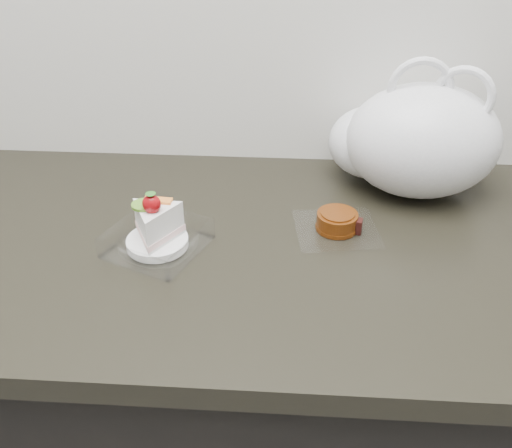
# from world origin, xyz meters

# --- Properties ---
(counter) EXTENTS (2.04, 0.64, 0.90)m
(counter) POSITION_xyz_m (0.00, 1.69, 0.45)
(counter) COLOR black
(counter) RESTS_ON ground
(cake_tray) EXTENTS (0.18, 0.18, 0.11)m
(cake_tray) POSITION_xyz_m (-0.10, 1.66, 0.93)
(cake_tray) COLOR white
(cake_tray) RESTS_ON counter
(mooncake_wrap) EXTENTS (0.16, 0.15, 0.03)m
(mooncake_wrap) POSITION_xyz_m (0.20, 1.73, 0.91)
(mooncake_wrap) COLOR white
(mooncake_wrap) RESTS_ON counter
(plastic_bag) EXTENTS (0.34, 0.27, 0.26)m
(plastic_bag) POSITION_xyz_m (0.34, 1.88, 1.00)
(plastic_bag) COLOR white
(plastic_bag) RESTS_ON counter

